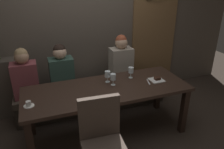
{
  "coord_description": "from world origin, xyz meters",
  "views": [
    {
      "loc": [
        -0.84,
        -2.47,
        2.08
      ],
      "look_at": [
        0.13,
        0.17,
        0.84
      ],
      "focal_mm": 35.13,
      "sensor_mm": 36.0,
      "label": 1
    }
  ],
  "objects_px": {
    "dining_table": "(107,93)",
    "wine_glass_end_left": "(107,75)",
    "wine_glass_near_left": "(113,77)",
    "fork_on_table": "(148,82)",
    "diner_redhead": "(25,75)",
    "wine_glass_far_left": "(131,71)",
    "chair_near_side": "(102,137)",
    "diner_far_end": "(121,60)",
    "espresso_cup": "(29,104)",
    "banquette_bench": "(94,97)",
    "dessert_plate": "(157,79)",
    "diner_bearded": "(61,69)"
  },
  "relations": [
    {
      "from": "diner_redhead",
      "to": "wine_glass_far_left",
      "type": "bearing_deg",
      "value": -19.14
    },
    {
      "from": "dining_table",
      "to": "wine_glass_end_left",
      "type": "height_order",
      "value": "wine_glass_end_left"
    },
    {
      "from": "chair_near_side",
      "to": "dessert_plate",
      "type": "xyz_separation_m",
      "value": [
        1.05,
        0.69,
        0.2
      ]
    },
    {
      "from": "wine_glass_near_left",
      "to": "espresso_cup",
      "type": "height_order",
      "value": "wine_glass_near_left"
    },
    {
      "from": "dining_table",
      "to": "espresso_cup",
      "type": "distance_m",
      "value": 1.01
    },
    {
      "from": "chair_near_side",
      "to": "wine_glass_far_left",
      "type": "relative_size",
      "value": 5.98
    },
    {
      "from": "chair_near_side",
      "to": "diner_bearded",
      "type": "height_order",
      "value": "diner_bearded"
    },
    {
      "from": "espresso_cup",
      "to": "fork_on_table",
      "type": "distance_m",
      "value": 1.59
    },
    {
      "from": "dining_table",
      "to": "diner_bearded",
      "type": "height_order",
      "value": "diner_bearded"
    },
    {
      "from": "dessert_plate",
      "to": "diner_redhead",
      "type": "bearing_deg",
      "value": 157.88
    },
    {
      "from": "wine_glass_end_left",
      "to": "espresso_cup",
      "type": "relative_size",
      "value": 1.37
    },
    {
      "from": "diner_redhead",
      "to": "wine_glass_far_left",
      "type": "relative_size",
      "value": 4.56
    },
    {
      "from": "chair_near_side",
      "to": "wine_glass_end_left",
      "type": "xyz_separation_m",
      "value": [
        0.37,
        0.88,
        0.29
      ]
    },
    {
      "from": "diner_redhead",
      "to": "diner_far_end",
      "type": "height_order",
      "value": "diner_far_end"
    },
    {
      "from": "diner_redhead",
      "to": "fork_on_table",
      "type": "height_order",
      "value": "diner_redhead"
    },
    {
      "from": "diner_bearded",
      "to": "espresso_cup",
      "type": "distance_m",
      "value": 0.97
    },
    {
      "from": "wine_glass_near_left",
      "to": "dessert_plate",
      "type": "distance_m",
      "value": 0.65
    },
    {
      "from": "diner_redhead",
      "to": "dessert_plate",
      "type": "distance_m",
      "value": 1.91
    },
    {
      "from": "fork_on_table",
      "to": "chair_near_side",
      "type": "bearing_deg",
      "value": -128.03
    },
    {
      "from": "banquette_bench",
      "to": "diner_bearded",
      "type": "distance_m",
      "value": 0.76
    },
    {
      "from": "diner_far_end",
      "to": "wine_glass_end_left",
      "type": "relative_size",
      "value": 4.96
    },
    {
      "from": "dessert_plate",
      "to": "banquette_bench",
      "type": "bearing_deg",
      "value": 135.48
    },
    {
      "from": "wine_glass_end_left",
      "to": "diner_redhead",
      "type": "bearing_deg",
      "value": 154.26
    },
    {
      "from": "espresso_cup",
      "to": "fork_on_table",
      "type": "bearing_deg",
      "value": 3.13
    },
    {
      "from": "wine_glass_near_left",
      "to": "fork_on_table",
      "type": "xyz_separation_m",
      "value": [
        0.5,
        -0.09,
        -0.11
      ]
    },
    {
      "from": "banquette_bench",
      "to": "wine_glass_near_left",
      "type": "height_order",
      "value": "wine_glass_near_left"
    },
    {
      "from": "chair_near_side",
      "to": "espresso_cup",
      "type": "bearing_deg",
      "value": 139.15
    },
    {
      "from": "chair_near_side",
      "to": "diner_far_end",
      "type": "relative_size",
      "value": 1.21
    },
    {
      "from": "wine_glass_near_left",
      "to": "wine_glass_end_left",
      "type": "height_order",
      "value": "same"
    },
    {
      "from": "chair_near_side",
      "to": "fork_on_table",
      "type": "distance_m",
      "value": 1.15
    },
    {
      "from": "diner_bearded",
      "to": "wine_glass_far_left",
      "type": "relative_size",
      "value": 4.57
    },
    {
      "from": "chair_near_side",
      "to": "dessert_plate",
      "type": "distance_m",
      "value": 1.27
    },
    {
      "from": "diner_redhead",
      "to": "wine_glass_far_left",
      "type": "height_order",
      "value": "diner_redhead"
    },
    {
      "from": "fork_on_table",
      "to": "banquette_bench",
      "type": "bearing_deg",
      "value": 144.18
    },
    {
      "from": "dining_table",
      "to": "diner_bearded",
      "type": "bearing_deg",
      "value": 125.17
    },
    {
      "from": "banquette_bench",
      "to": "wine_glass_near_left",
      "type": "bearing_deg",
      "value": -81.03
    },
    {
      "from": "diner_far_end",
      "to": "wine_glass_end_left",
      "type": "xyz_separation_m",
      "value": [
        -0.41,
        -0.51,
        0.02
      ]
    },
    {
      "from": "dining_table",
      "to": "chair_near_side",
      "type": "height_order",
      "value": "chair_near_side"
    },
    {
      "from": "wine_glass_near_left",
      "to": "wine_glass_end_left",
      "type": "xyz_separation_m",
      "value": [
        -0.04,
        0.11,
        -0.0
      ]
    },
    {
      "from": "diner_redhead",
      "to": "espresso_cup",
      "type": "xyz_separation_m",
      "value": [
        0.04,
        -0.82,
        -0.04
      ]
    },
    {
      "from": "diner_far_end",
      "to": "espresso_cup",
      "type": "distance_m",
      "value": 1.67
    },
    {
      "from": "espresso_cup",
      "to": "dessert_plate",
      "type": "relative_size",
      "value": 0.63
    },
    {
      "from": "diner_bearded",
      "to": "banquette_bench",
      "type": "bearing_deg",
      "value": -0.57
    },
    {
      "from": "wine_glass_end_left",
      "to": "espresso_cup",
      "type": "bearing_deg",
      "value": -164.49
    },
    {
      "from": "dining_table",
      "to": "espresso_cup",
      "type": "bearing_deg",
      "value": -172.56
    },
    {
      "from": "dining_table",
      "to": "diner_redhead",
      "type": "height_order",
      "value": "diner_redhead"
    },
    {
      "from": "wine_glass_end_left",
      "to": "dessert_plate",
      "type": "height_order",
      "value": "wine_glass_end_left"
    },
    {
      "from": "wine_glass_near_left",
      "to": "fork_on_table",
      "type": "relative_size",
      "value": 0.96
    },
    {
      "from": "wine_glass_far_left",
      "to": "dessert_plate",
      "type": "height_order",
      "value": "wine_glass_far_left"
    },
    {
      "from": "dining_table",
      "to": "wine_glass_end_left",
      "type": "distance_m",
      "value": 0.27
    }
  ]
}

